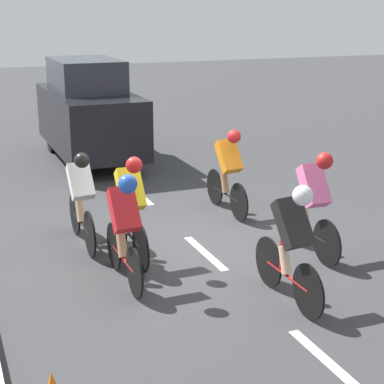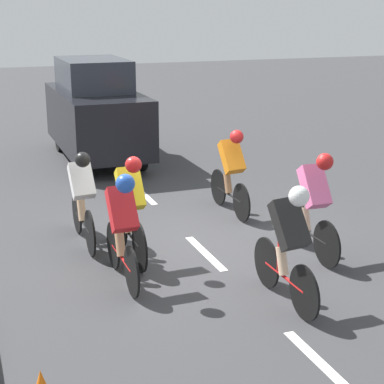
{
  "view_description": "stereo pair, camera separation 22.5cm",
  "coord_description": "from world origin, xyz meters",
  "views": [
    {
      "loc": [
        3.42,
        8.37,
        3.48
      ],
      "look_at": [
        0.21,
        0.36,
        0.95
      ],
      "focal_mm": 60.0,
      "sensor_mm": 36.0,
      "label": 1
    },
    {
      "loc": [
        3.21,
        8.45,
        3.48
      ],
      "look_at": [
        0.21,
        0.36,
        0.95
      ],
      "focal_mm": 60.0,
      "sensor_mm": 36.0,
      "label": 2
    }
  ],
  "objects": [
    {
      "name": "ground_plane",
      "position": [
        0.0,
        0.0,
        0.0
      ],
      "size": [
        60.0,
        60.0,
        0.0
      ],
      "primitive_type": "plane",
      "color": "#38383A"
    },
    {
      "name": "lane_stripe_near",
      "position": [
        0.0,
        3.56,
        0.0
      ],
      "size": [
        0.12,
        1.4,
        0.01
      ],
      "primitive_type": "cube",
      "color": "white",
      "rests_on": "ground"
    },
    {
      "name": "lane_stripe_far",
      "position": [
        0.0,
        -2.84,
        0.0
      ],
      "size": [
        0.12,
        1.4,
        0.01
      ],
      "primitive_type": "cube",
      "color": "white",
      "rests_on": "ground"
    },
    {
      "name": "cyclist_red",
      "position": [
        1.38,
        0.98,
        0.82
      ],
      "size": [
        0.33,
        1.62,
        1.53
      ],
      "color": "black",
      "rests_on": "ground"
    },
    {
      "name": "cyclist_white",
      "position": [
        1.58,
        -0.57,
        0.78
      ],
      "size": [
        0.34,
        1.69,
        1.49
      ],
      "color": "black",
      "rests_on": "ground"
    },
    {
      "name": "support_car",
      "position": [
        0.21,
        -5.95,
        1.14
      ],
      "size": [
        1.7,
        4.07,
        2.3
      ],
      "color": "black",
      "rests_on": "ground"
    },
    {
      "name": "cyclist_yellow",
      "position": [
        1.07,
        0.22,
        0.81
      ],
      "size": [
        0.32,
        1.72,
        1.55
      ],
      "color": "black",
      "rests_on": "ground"
    },
    {
      "name": "cyclist_orange",
      "position": [
        -1.08,
        -1.18,
        0.8
      ],
      "size": [
        0.35,
        1.64,
        1.51
      ],
      "color": "black",
      "rests_on": "ground"
    },
    {
      "name": "cyclist_black",
      "position": [
        -0.3,
        2.25,
        0.83
      ],
      "size": [
        0.36,
        1.6,
        1.55
      ],
      "color": "black",
      "rests_on": "ground"
    },
    {
      "name": "cyclist_pink",
      "position": [
        -1.37,
        0.99,
        0.83
      ],
      "size": [
        0.33,
        1.68,
        1.57
      ],
      "color": "black",
      "rests_on": "ground"
    },
    {
      "name": "lane_stripe_mid",
      "position": [
        0.0,
        0.36,
        0.0
      ],
      "size": [
        0.12,
        1.4,
        0.01
      ],
      "primitive_type": "cube",
      "color": "white",
      "rests_on": "ground"
    }
  ]
}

